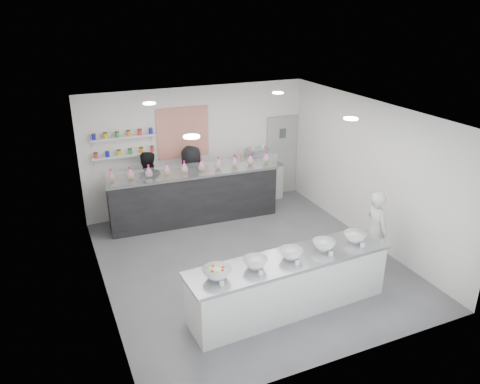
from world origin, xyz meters
The scene contains 26 objects.
floor centered at (0.00, 0.00, 0.00)m, with size 6.00×6.00×0.00m, color #515156.
ceiling centered at (0.00, 0.00, 3.00)m, with size 6.00×6.00×0.00m, color white.
back_wall centered at (0.00, 3.00, 1.50)m, with size 5.50×5.50×0.00m, color white.
left_wall centered at (-2.75, 0.00, 1.50)m, with size 6.00×6.00×0.00m, color white.
right_wall centered at (2.75, 0.00, 1.50)m, with size 6.00×6.00×0.00m, color white.
back_door centered at (2.30, 2.97, 1.05)m, with size 0.88×0.04×2.10m, color #999996.
pattern_panel centered at (-0.35, 2.98, 1.95)m, with size 1.25×0.03×1.20m, color red.
jar_shelf_lower centered at (-1.75, 2.90, 1.60)m, with size 1.45×0.22×0.04m, color silver.
jar_shelf_upper centered at (-1.75, 2.90, 2.02)m, with size 1.45×0.22×0.04m, color silver.
preserve_jars centered at (-1.75, 2.88, 1.88)m, with size 1.45×0.10×0.56m, color #ED3138, non-canonical shape.
downlight_0 centered at (-1.40, -1.00, 2.98)m, with size 0.24×0.24×0.02m, color white.
downlight_1 centered at (1.40, -1.00, 2.98)m, with size 0.24×0.24×0.02m, color white.
downlight_2 centered at (-1.40, 1.60, 2.98)m, with size 0.24×0.24×0.02m, color white.
downlight_3 centered at (1.40, 1.60, 2.98)m, with size 0.24×0.24×0.02m, color white.
prep_counter centered at (-0.01, -1.63, 0.48)m, with size 3.52×0.80×0.96m, color beige.
back_bar centered at (-0.37, 2.25, 0.61)m, with size 3.92×0.72×1.21m, color black.
sneeze_guard centered at (-0.39, 1.91, 1.38)m, with size 3.86×0.02×0.33m, color white.
espresso_ledge centered at (1.55, 2.78, 0.46)m, with size 1.25×0.40×0.93m, color beige.
espresso_machine centered at (1.52, 2.78, 1.15)m, with size 0.58×0.40×0.44m, color #93969E.
cup_stacks centered at (1.00, 2.78, 1.11)m, with size 0.24×0.24×0.36m, color gray, non-canonical shape.
prep_bowls centered at (-0.01, -1.63, 1.04)m, with size 2.99×0.49×0.16m, color white, non-canonical shape.
label_cards centered at (-0.03, -2.14, 1.00)m, with size 2.66×0.04×0.07m, color white, non-canonical shape.
cookie_bags centered at (-0.37, 2.25, 1.36)m, with size 3.77×0.17×0.29m, color #DA62B4, non-canonical shape.
woman_prep centered at (2.12, -1.13, 0.79)m, with size 0.58×0.38×1.58m, color silver.
staff_left centered at (-1.37, 2.52, 0.87)m, with size 0.84×0.66×1.74m, color black.
staff_right centered at (-0.32, 2.50, 0.87)m, with size 0.85×0.56×1.75m, color black.
Camera 1 is at (-3.40, -7.32, 4.81)m, focal length 35.00 mm.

